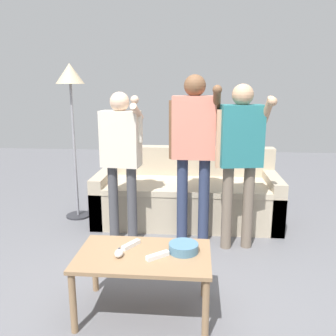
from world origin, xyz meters
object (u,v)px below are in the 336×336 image
game_remote_nunchuk (119,253)px  player_left (121,150)px  player_center (194,140)px  game_remote_wand_near (158,256)px  game_remote_wand_far (131,245)px  couch (187,196)px  floor_lamp (71,87)px  snack_bowl (184,248)px  coffee_table (144,262)px  player_right (240,148)px

game_remote_nunchuk → player_left: player_left is taller
player_left → game_remote_nunchuk: bearing=-79.1°
player_center → game_remote_wand_near: player_center is taller
game_remote_wand_far → player_center: bearing=69.3°
couch → player_left: player_left is taller
player_center → floor_lamp: bearing=157.5°
couch → snack_bowl: bearing=-88.9°
game_remote_nunchuk → player_left: (-0.23, 1.19, 0.46)m
coffee_table → player_left: bearing=108.6°
coffee_table → game_remote_wand_near: (0.10, -0.05, 0.07)m
snack_bowl → player_right: 1.23m
floor_lamp → player_right: 1.99m
game_remote_wand_far → floor_lamp: bearing=120.1°
player_right → game_remote_wand_far: player_right is taller
game_remote_nunchuk → player_left: bearing=100.9°
coffee_table → game_remote_wand_far: size_ratio=5.80×
player_center → snack_bowl: bearing=-92.3°
player_center → game_remote_wand_far: size_ratio=10.62×
floor_lamp → game_remote_wand_far: bearing=-59.9°
snack_bowl → player_right: player_right is taller
couch → floor_lamp: floor_lamp is taller
coffee_table → player_left: (-0.38, 1.14, 0.55)m
player_right → game_remote_wand_far: 1.38m
game_remote_nunchuk → player_center: bearing=69.5°
player_left → game_remote_wand_near: bearing=-67.9°
couch → player_center: bearing=-82.4°
player_left → game_remote_wand_far: bearing=-74.9°
coffee_table → game_remote_wand_far: 0.16m
couch → coffee_table: 1.79m
player_right → floor_lamp: bearing=159.3°
coffee_table → game_remote_nunchuk: bearing=-162.3°
coffee_table → player_center: bearing=75.4°
coffee_table → floor_lamp: floor_lamp is taller
game_remote_nunchuk → player_center: (0.46, 1.23, 0.56)m
coffee_table → game_remote_wand_far: bearing=136.4°
player_center → couch: bearing=97.6°
player_right → game_remote_wand_near: size_ratio=10.37×
player_left → floor_lamp: bearing=137.8°
game_remote_wand_near → game_remote_wand_far: same height
couch → snack_bowl: size_ratio=10.26×
game_remote_nunchuk → game_remote_wand_far: (0.05, 0.15, -0.01)m
player_center → game_remote_wand_near: bearing=-99.6°
couch → coffee_table: (-0.23, -1.77, 0.09)m
floor_lamp → player_left: floor_lamp is taller
snack_bowl → player_left: bearing=120.7°
floor_lamp → game_remote_nunchuk: bearing=-63.3°
game_remote_nunchuk → coffee_table: bearing=17.7°
coffee_table → game_remote_nunchuk: (-0.15, -0.05, 0.08)m
game_remote_nunchuk → game_remote_wand_near: game_remote_nunchuk is taller
player_right → coffee_table: bearing=-124.1°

